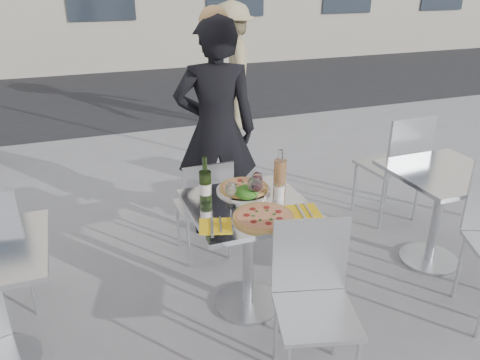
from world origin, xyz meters
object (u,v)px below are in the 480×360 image
object	(u,v)px
pizza_far	(244,188)
wineglass_white_b	(253,185)
side_table_right	(440,198)
wineglass_white_a	(231,190)
salad_plate	(247,193)
main_table	(248,235)
napkin_left	(215,226)
pizza_near	(264,217)
wineglass_red_a	(257,186)
chair_far	(205,202)
sugar_shaker	(279,191)
wineglass_red_b	(257,179)
pedestrian_b	(232,67)
woman_diner	(216,131)
carafe	(280,175)
chair_near	(313,291)
wine_bottle	(205,185)
napkin_right	(304,211)
side_chair_rfar	(398,160)

from	to	relation	value
pizza_far	wineglass_white_b	world-z (taller)	wineglass_white_b
side_table_right	wineglass_white_a	world-z (taller)	wineglass_white_a
salad_plate	wineglass_white_a	size ratio (longest dim) A/B	1.40
main_table	napkin_left	distance (m)	0.39
pizza_near	wineglass_red_a	world-z (taller)	wineglass_red_a
chair_far	wineglass_red_a	bearing A→B (deg)	102.46
side_table_right	sugar_shaker	bearing A→B (deg)	179.63
napkin_left	wineglass_red_b	bearing A→B (deg)	54.34
main_table	wineglass_white_a	xyz separation A→B (m)	(-0.11, 0.01, 0.32)
pedestrian_b	wineglass_red_a	world-z (taller)	pedestrian_b
side_table_right	woman_diner	world-z (taller)	woman_diner
pedestrian_b	sugar_shaker	xyz separation A→B (m)	(-1.03, -3.76, -0.05)
wineglass_red_b	side_table_right	bearing A→B (deg)	-4.28
main_table	chair_far	xyz separation A→B (m)	(-0.09, 0.63, -0.05)
chair_far	woman_diner	world-z (taller)	woman_diner
carafe	sugar_shaker	distance (m)	0.11
pedestrian_b	salad_plate	size ratio (longest dim) A/B	7.77
chair_near	napkin_left	world-z (taller)	chair_near
woman_diner	wine_bottle	distance (m)	0.97
main_table	woman_diner	xyz separation A→B (m)	(0.13, 1.03, 0.35)
salad_plate	main_table	bearing A→B (deg)	-103.69
wine_bottle	wineglass_white_a	bearing A→B (deg)	-42.09
chair_far	wineglass_red_a	world-z (taller)	wineglass_red_a
pedestrian_b	napkin_left	bearing A→B (deg)	-5.21
salad_plate	wineglass_red_b	world-z (taller)	wineglass_red_b
wine_bottle	wineglass_white_b	size ratio (longest dim) A/B	1.87
side_table_right	chair_near	xyz separation A→B (m)	(-1.38, -0.63, -0.01)
woman_diner	salad_plate	distance (m)	0.96
chair_near	wineglass_white_b	xyz separation A→B (m)	(-0.08, 0.66, 0.33)
napkin_right	wineglass_red_a	bearing A→B (deg)	147.27
pizza_near	napkin_right	distance (m)	0.25
chair_far	woman_diner	size ratio (longest dim) A/B	0.46
sugar_shaker	wineglass_red_b	bearing A→B (deg)	137.65
chair_near	wine_bottle	xyz separation A→B (m)	(-0.35, 0.75, 0.34)
wineglass_white_b	napkin_left	world-z (taller)	wineglass_white_b
chair_near	sugar_shaker	world-z (taller)	chair_near
pizza_near	sugar_shaker	bearing A→B (deg)	47.09
wineglass_white_b	pizza_near	bearing A→B (deg)	-95.88
sugar_shaker	wineglass_white_a	distance (m)	0.32
chair_far	wineglass_red_a	distance (m)	0.74
wineglass_white_a	side_chair_rfar	bearing A→B (deg)	20.01
main_table	napkin_right	world-z (taller)	napkin_right
wine_bottle	carafe	distance (m)	0.48
wine_bottle	wineglass_red_b	size ratio (longest dim) A/B	1.87
pizza_near	wineglass_red_b	size ratio (longest dim) A/B	2.24
main_table	wineglass_white_a	distance (m)	0.34
chair_near	pizza_near	bearing A→B (deg)	118.32
side_chair_rfar	napkin_right	bearing A→B (deg)	28.56
napkin_left	pizza_near	bearing A→B (deg)	13.97
pizza_near	sugar_shaker	world-z (taller)	sugar_shaker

